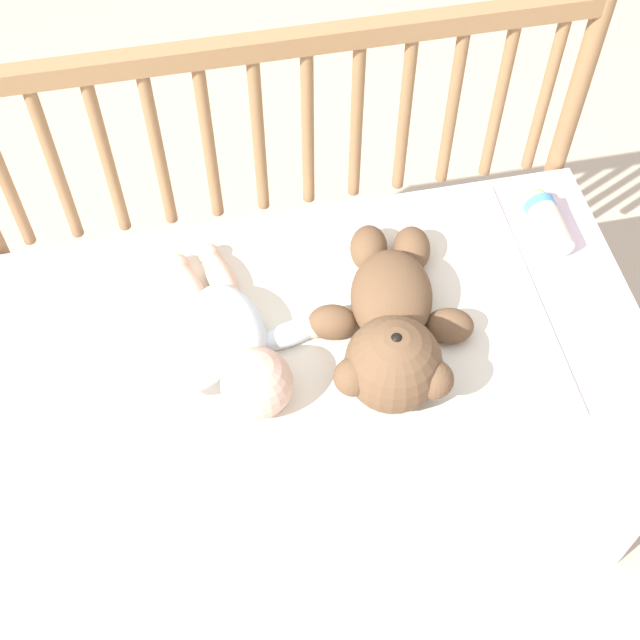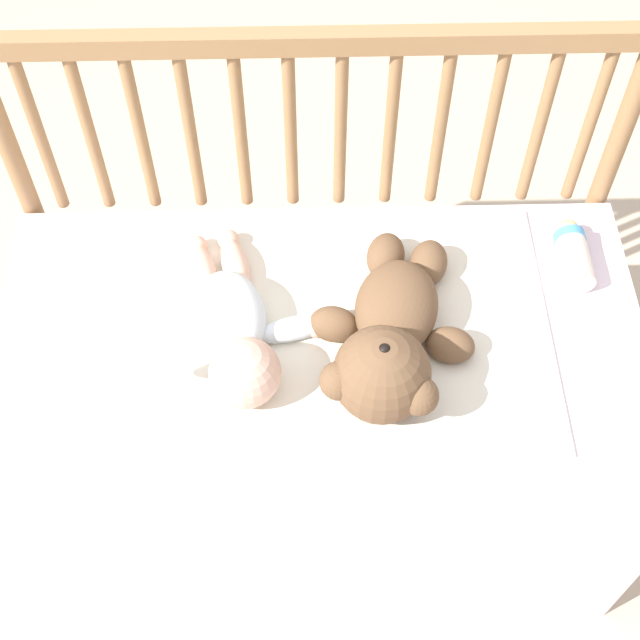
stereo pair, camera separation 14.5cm
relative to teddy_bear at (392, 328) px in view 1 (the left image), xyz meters
name	(u,v)px [view 1 (the left image)]	position (x,y,z in m)	size (l,w,h in m)	color
ground_plane	(321,478)	(-0.11, 0.03, -0.59)	(12.00, 12.00, 0.00)	#C6B293
crib_mattress	(321,421)	(-0.11, 0.03, -0.33)	(1.11, 0.62, 0.53)	silver
crib_rail	(284,160)	(-0.11, 0.36, 0.05)	(1.11, 0.04, 0.91)	#997047
blanket	(314,328)	(-0.12, 0.06, -0.06)	(0.78, 0.51, 0.01)	silver
teddy_bear	(392,328)	(0.00, 0.00, 0.00)	(0.28, 0.40, 0.16)	brown
baby	(235,342)	(-0.25, 0.04, -0.02)	(0.31, 0.38, 0.12)	white
baby_bottle	(546,221)	(0.34, 0.20, -0.04)	(0.06, 0.14, 0.06)	#F4E5CC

